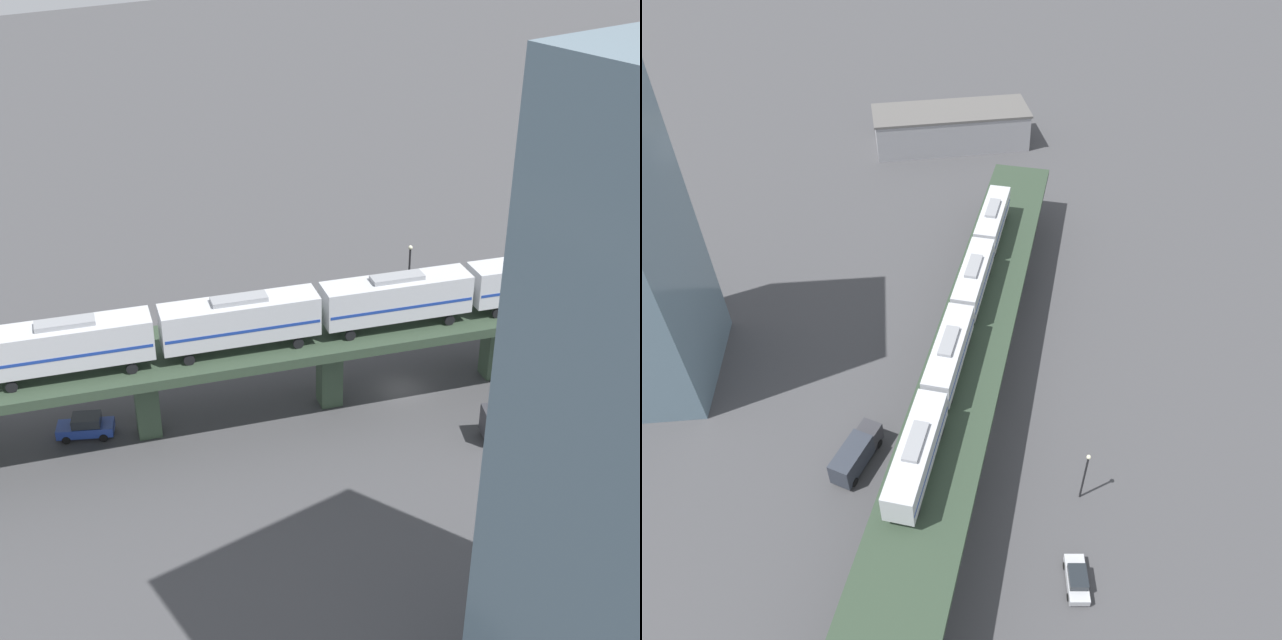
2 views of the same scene
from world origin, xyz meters
TOP-DOWN VIEW (x-y plane):
  - ground_plane at (0.00, 0.00)m, footprint 400.00×400.00m
  - elevated_viaduct at (-0.05, -0.16)m, footprint 36.28×90.13m
  - subway_train at (1.05, 7.81)m, footprint 17.98×48.25m
  - street_car_blue at (9.08, 24.73)m, footprint 3.68×4.73m
  - street_car_silver at (8.71, -18.65)m, footprint 2.29×4.56m
  - delivery_truck at (-11.09, -3.75)m, footprint 5.48×7.38m
  - street_lamp at (11.18, -9.96)m, footprint 0.44×0.44m

SIDE VIEW (x-z plane):
  - ground_plane at x=0.00m, z-range 0.00..0.00m
  - street_car_blue at x=9.08m, z-range -0.01..1.88m
  - street_car_silver at x=8.71m, z-range -0.01..1.88m
  - delivery_truck at x=-11.09m, z-range 0.16..3.36m
  - street_lamp at x=11.18m, z-range 0.64..7.58m
  - elevated_viaduct at x=-0.05m, z-range 2.63..9.92m
  - subway_train at x=1.05m, z-range 7.61..12.06m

